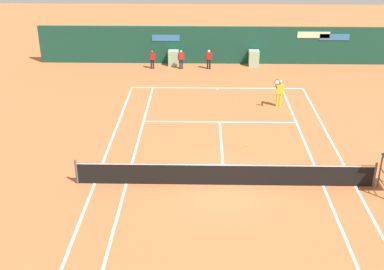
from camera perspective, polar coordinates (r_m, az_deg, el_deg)
ground_plane at (r=20.85m, az=3.67°, el=-4.89°), size 80.00×80.00×0.01m
tennis_net at (r=20.10m, az=3.77°, el=-4.45°), size 12.10×0.10×1.07m
sponsor_back_wall at (r=35.65m, az=2.75°, el=10.17°), size 25.00×1.02×2.63m
player_on_baseline at (r=28.14m, az=9.96°, el=4.99°), size 0.64×0.64×1.77m
ball_kid_left_post at (r=34.47m, az=-1.27°, el=8.79°), size 0.43×0.22×1.32m
ball_kid_right_post at (r=34.44m, az=1.94°, el=8.80°), size 0.45×0.22×1.35m
ball_kid_centre_post at (r=34.62m, az=-4.59°, el=8.75°), size 0.42×0.20×1.28m
tennis_ball_by_sideline at (r=29.38m, az=-6.16°, el=4.24°), size 0.07×0.07×0.07m
tennis_ball_near_service_line at (r=23.64m, az=6.24°, el=-1.11°), size 0.07×0.07×0.07m
tennis_ball_mid_court at (r=29.09m, az=4.84°, el=4.08°), size 0.07×0.07×0.07m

